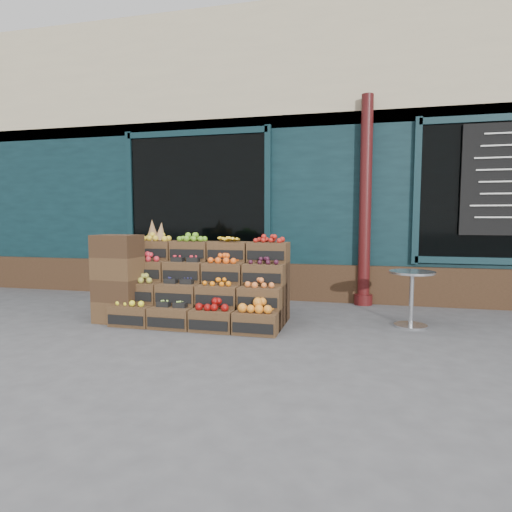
# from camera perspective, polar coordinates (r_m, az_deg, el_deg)

# --- Properties ---
(ground) EXTENTS (60.00, 60.00, 0.00)m
(ground) POSITION_cam_1_polar(r_m,az_deg,el_deg) (5.07, 0.35, -10.36)
(ground) COLOR #434346
(ground) RESTS_ON ground
(shop_facade) EXTENTS (12.00, 6.24, 4.80)m
(shop_facade) POSITION_cam_1_polar(r_m,az_deg,el_deg) (9.98, 7.23, 11.08)
(shop_facade) COLOR black
(shop_facade) RESTS_ON ground
(crate_display) EXTENTS (2.13, 1.04, 1.33)m
(crate_display) POSITION_cam_1_polar(r_m,az_deg,el_deg) (5.66, -6.86, -4.48)
(crate_display) COLOR #442E1A
(crate_display) RESTS_ON ground
(spare_crates) EXTENTS (0.59, 0.43, 1.13)m
(spare_crates) POSITION_cam_1_polar(r_m,az_deg,el_deg) (5.81, -17.92, -2.90)
(spare_crates) COLOR #442E1A
(spare_crates) RESTS_ON ground
(bistro_table) EXTENTS (0.55, 0.55, 0.70)m
(bistro_table) POSITION_cam_1_polar(r_m,az_deg,el_deg) (5.64, 20.03, -4.56)
(bistro_table) COLOR #B2B4B9
(bistro_table) RESTS_ON ground
(shopkeeper) EXTENTS (0.69, 0.50, 1.76)m
(shopkeeper) POSITION_cam_1_polar(r_m,az_deg,el_deg) (7.80, -5.33, 1.61)
(shopkeeper) COLOR #185621
(shopkeeper) RESTS_ON ground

